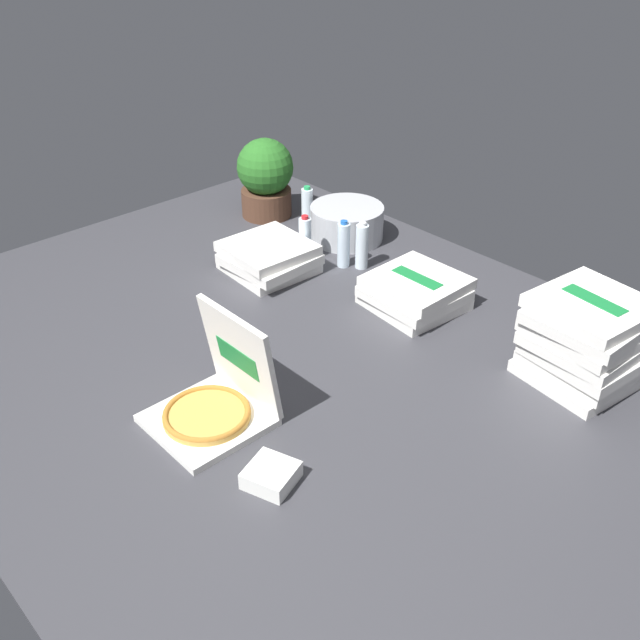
{
  "coord_description": "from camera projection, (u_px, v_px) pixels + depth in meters",
  "views": [
    {
      "loc": [
        1.66,
        -1.41,
        1.56
      ],
      "look_at": [
        0.02,
        0.1,
        0.14
      ],
      "focal_mm": 40.34,
      "sensor_mm": 36.0,
      "label": 1
    }
  ],
  "objects": [
    {
      "name": "ground_plane",
      "position": [
        296.0,
        361.0,
        2.68
      ],
      "size": [
        3.2,
        2.4,
        0.02
      ],
      "primitive_type": "cube",
      "color": "#38383D"
    },
    {
      "name": "open_pizza_box",
      "position": [
        217.0,
        400.0,
        2.35
      ],
      "size": [
        0.35,
        0.36,
        0.37
      ],
      "color": "white",
      "rests_on": "ground_plane"
    },
    {
      "name": "pizza_stack_left_near",
      "position": [
        269.0,
        258.0,
        3.21
      ],
      "size": [
        0.38,
        0.37,
        0.14
      ],
      "color": "white",
      "rests_on": "ground_plane"
    },
    {
      "name": "pizza_stack_left_mid",
      "position": [
        586.0,
        340.0,
        2.5
      ],
      "size": [
        0.4,
        0.4,
        0.32
      ],
      "color": "white",
      "rests_on": "ground_plane"
    },
    {
      "name": "pizza_stack_center_near",
      "position": [
        415.0,
        292.0,
        2.95
      ],
      "size": [
        0.38,
        0.38,
        0.14
      ],
      "color": "white",
      "rests_on": "ground_plane"
    },
    {
      "name": "ice_bucket",
      "position": [
        347.0,
        223.0,
        3.49
      ],
      "size": [
        0.36,
        0.36,
        0.17
      ],
      "primitive_type": "cylinder",
      "color": "#B7BABF",
      "rests_on": "ground_plane"
    },
    {
      "name": "water_bottle_0",
      "position": [
        362.0,
        246.0,
        3.23
      ],
      "size": [
        0.06,
        0.06,
        0.22
      ],
      "color": "white",
      "rests_on": "ground_plane"
    },
    {
      "name": "water_bottle_1",
      "position": [
        344.0,
        245.0,
        3.24
      ],
      "size": [
        0.06,
        0.06,
        0.22
      ],
      "color": "silver",
      "rests_on": "ground_plane"
    },
    {
      "name": "water_bottle_2",
      "position": [
        305.0,
        239.0,
        3.28
      ],
      "size": [
        0.06,
        0.06,
        0.22
      ],
      "color": "silver",
      "rests_on": "ground_plane"
    },
    {
      "name": "water_bottle_3",
      "position": [
        307.0,
        209.0,
        3.58
      ],
      "size": [
        0.06,
        0.06,
        0.22
      ],
      "color": "white",
      "rests_on": "ground_plane"
    },
    {
      "name": "potted_plant",
      "position": [
        266.0,
        177.0,
        3.66
      ],
      "size": [
        0.29,
        0.29,
        0.41
      ],
      "color": "#513323",
      "rests_on": "ground_plane"
    },
    {
      "name": "napkin_pile",
      "position": [
        271.0,
        475.0,
        2.13
      ],
      "size": [
        0.18,
        0.18,
        0.06
      ],
      "primitive_type": "cube",
      "rotation": [
        0.0,
        0.0,
        0.34
      ],
      "color": "white",
      "rests_on": "ground_plane"
    }
  ]
}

